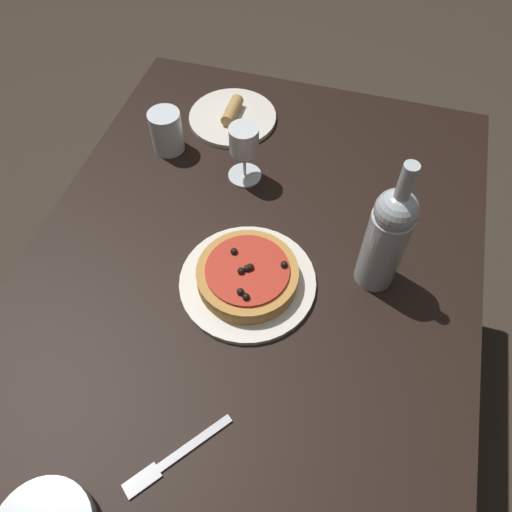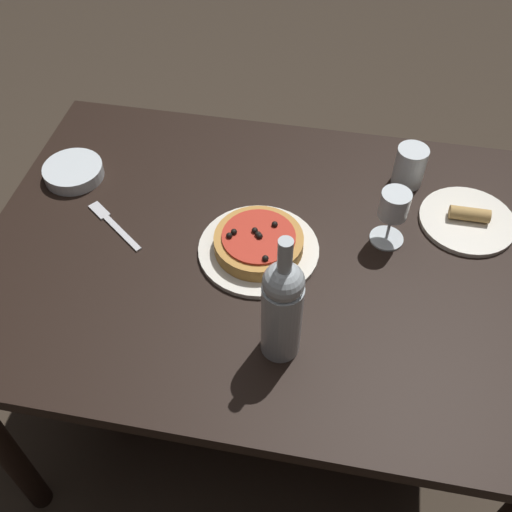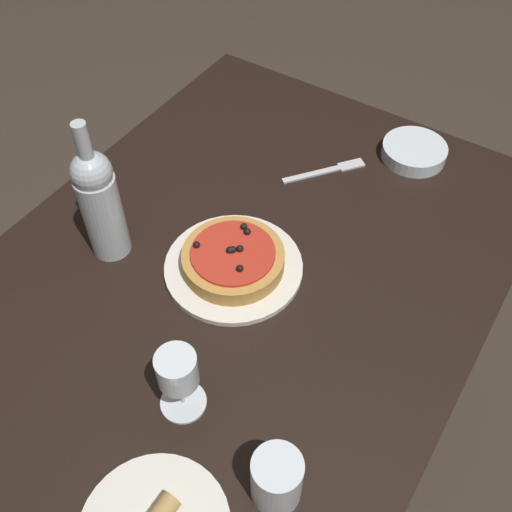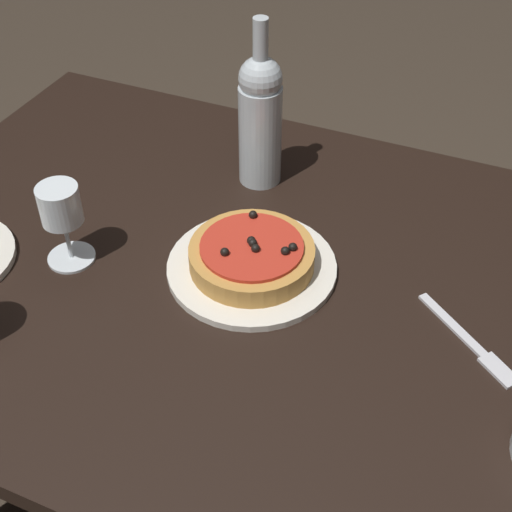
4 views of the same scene
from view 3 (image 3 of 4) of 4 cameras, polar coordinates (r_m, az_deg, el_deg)
The scene contains 9 objects.
ground_plane at distance 1.83m, azimuth -1.49°, elevation -16.98°, with size 14.00×14.00×0.00m, color #382D23.
dining_table at distance 1.24m, azimuth -2.11°, elevation -4.71°, with size 1.29×0.92×0.77m.
dinner_plate at distance 1.17m, azimuth -2.15°, elevation -1.06°, with size 0.27×0.27×0.01m.
pizza at distance 1.15m, azimuth -2.19°, elevation -0.25°, with size 0.20×0.20×0.05m.
wine_glass at distance 0.94m, azimuth -7.47°, elevation -11.04°, with size 0.08×0.08×0.14m.
wine_bottle at distance 1.15m, azimuth -14.66°, elevation 5.02°, with size 0.08×0.08×0.31m.
water_cup at distance 0.92m, azimuth 1.97°, elevation -20.47°, with size 0.08×0.08×0.10m.
side_bowl at distance 1.44m, azimuth 14.82°, elevation 9.59°, with size 0.15×0.15×0.03m.
fork at distance 1.38m, azimuth 6.98°, elevation 8.11°, with size 0.17×0.14×0.00m.
Camera 3 is at (0.58, 0.43, 1.69)m, focal length 42.00 mm.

